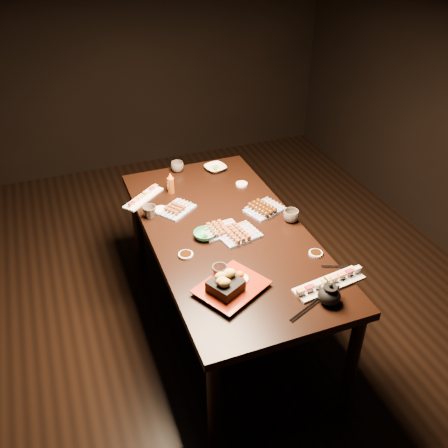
{
  "coord_description": "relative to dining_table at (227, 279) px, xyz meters",
  "views": [
    {
      "loc": [
        -0.83,
        -2.28,
        2.46
      ],
      "look_at": [
        0.05,
        0.03,
        0.77
      ],
      "focal_mm": 40.0,
      "sensor_mm": 36.0,
      "label": 1
    }
  ],
  "objects": [
    {
      "name": "teacup_far_left",
      "position": [
        -0.39,
        0.31,
        0.41
      ],
      "size": [
        0.09,
        0.09,
        0.08
      ],
      "primitive_type": "imported",
      "rotation": [
        0.0,
        0.0,
        -0.05
      ],
      "color": "#4F453D",
      "rests_on": "dining_table"
    },
    {
      "name": "teacup_far_right",
      "position": [
        -0.06,
        0.83,
        0.41
      ],
      "size": [
        0.11,
        0.11,
        0.07
      ],
      "primitive_type": "imported",
      "rotation": [
        0.0,
        0.0,
        0.17
      ],
      "color": "#4F453D",
      "rests_on": "dining_table"
    },
    {
      "name": "yakitori_plate_right",
      "position": [
        0.05,
        -0.07,
        0.4
      ],
      "size": [
        0.26,
        0.21,
        0.06
      ],
      "primitive_type": null,
      "rotation": [
        0.0,
        0.0,
        0.2
      ],
      "color": "#828EB6",
      "rests_on": "dining_table"
    },
    {
      "name": "edamame_bowl_green",
      "position": [
        -0.14,
        -0.02,
        0.4
      ],
      "size": [
        0.18,
        0.18,
        0.04
      ],
      "primitive_type": "imported",
      "rotation": [
        0.0,
        0.0,
        0.53
      ],
      "color": "#319768",
      "rests_on": "dining_table"
    },
    {
      "name": "sushi_platter_near",
      "position": [
        0.32,
        -0.64,
        0.4
      ],
      "size": [
        0.41,
        0.16,
        0.05
      ],
      "primitive_type": null,
      "rotation": [
        0.0,
        0.0,
        0.14
      ],
      "color": "white",
      "rests_on": "dining_table"
    },
    {
      "name": "tempura_tray",
      "position": [
        -0.17,
        -0.49,
        0.44
      ],
      "size": [
        0.42,
        0.39,
        0.12
      ],
      "primitive_type": null,
      "rotation": [
        0.0,
        0.0,
        0.48
      ],
      "color": "black",
      "rests_on": "dining_table"
    },
    {
      "name": "edamame_bowl_cream",
      "position": [
        0.2,
        0.74,
        0.39
      ],
      "size": [
        0.18,
        0.18,
        0.04
      ],
      "primitive_type": "imported",
      "rotation": [
        0.0,
        0.0,
        0.23
      ],
      "color": "#F5E4C8",
      "rests_on": "dining_table"
    },
    {
      "name": "tsukune_plate",
      "position": [
        0.3,
        0.13,
        0.4
      ],
      "size": [
        0.27,
        0.23,
        0.06
      ],
      "primitive_type": null,
      "rotation": [
        0.0,
        0.0,
        0.35
      ],
      "color": "#828EB6",
      "rests_on": "dining_table"
    },
    {
      "name": "condiment_bottle",
      "position": [
        -0.19,
        0.56,
        0.45
      ],
      "size": [
        0.05,
        0.05,
        0.14
      ],
      "primitive_type": "cylinder",
      "rotation": [
        0.0,
        0.0,
        0.19
      ],
      "color": "brown",
      "rests_on": "dining_table"
    },
    {
      "name": "chopsticks_near",
      "position": [
        0.13,
        -0.75,
        0.38
      ],
      "size": [
        0.23,
        0.11,
        0.01
      ],
      "primitive_type": null,
      "rotation": [
        0.0,
        0.0,
        0.39
      ],
      "color": "black",
      "rests_on": "dining_table"
    },
    {
      "name": "teacup_near_left",
      "position": [
        -0.19,
        -0.38,
        0.41
      ],
      "size": [
        0.09,
        0.09,
        0.08
      ],
      "primitive_type": "imported",
      "rotation": [
        0.0,
        0.0,
        0.1
      ],
      "color": "#4F453D",
      "rests_on": "dining_table"
    },
    {
      "name": "teacup_mid_right",
      "position": [
        0.4,
        -0.04,
        0.41
      ],
      "size": [
        0.1,
        0.1,
        0.08
      ],
      "primitive_type": "imported",
      "rotation": [
        0.0,
        0.0,
        0.01
      ],
      "color": "#4F453D",
      "rests_on": "dining_table"
    },
    {
      "name": "sauce_dish_east",
      "position": [
        0.29,
        0.48,
        0.38
      ],
      "size": [
        0.1,
        0.1,
        0.01
      ],
      "primitive_type": "cylinder",
      "rotation": [
        0.0,
        0.0,
        0.28
      ],
      "color": "white",
      "rests_on": "dining_table"
    },
    {
      "name": "ground",
      "position": [
        -0.05,
        0.02,
        -0.38
      ],
      "size": [
        5.0,
        5.0,
        0.0
      ],
      "primitive_type": "plane",
      "color": "black",
      "rests_on": "ground"
    },
    {
      "name": "sauce_dish_se",
      "position": [
        0.38,
        -0.39,
        0.38
      ],
      "size": [
        0.09,
        0.09,
        0.01
      ],
      "primitive_type": "cylinder",
      "rotation": [
        0.0,
        0.0,
        0.17
      ],
      "color": "white",
      "rests_on": "dining_table"
    },
    {
      "name": "sauce_dish_west",
      "position": [
        -0.3,
        -0.14,
        0.38
      ],
      "size": [
        0.11,
        0.11,
        0.01
      ],
      "primitive_type": "cylinder",
      "rotation": [
        0.0,
        0.0,
        0.33
      ],
      "color": "white",
      "rests_on": "dining_table"
    },
    {
      "name": "teapot",
      "position": [
        0.25,
        -0.74,
        0.43
      ],
      "size": [
        0.17,
        0.17,
        0.11
      ],
      "primitive_type": null,
      "rotation": [
        0.0,
        0.0,
        0.38
      ],
      "color": "black",
      "rests_on": "dining_table"
    },
    {
      "name": "sauce_dish_nw",
      "position": [
        -0.31,
        0.36,
        0.38
      ],
      "size": [
        0.09,
        0.09,
        0.02
      ],
      "primitive_type": "cylinder",
      "rotation": [
        0.0,
        0.0,
        0.0
      ],
      "color": "white",
      "rests_on": "dining_table"
    },
    {
      "name": "dining_table",
      "position": [
        0.0,
        0.0,
        0.0
      ],
      "size": [
        1.25,
        1.95,
        0.75
      ],
      "primitive_type": "cube",
      "rotation": [
        0.0,
        0.0,
        0.21
      ],
      "color": "black",
      "rests_on": "ground"
    },
    {
      "name": "yakitori_plate_left",
      "position": [
        -0.22,
        0.32,
        0.4
      ],
      "size": [
        0.27,
        0.25,
        0.06
      ],
      "primitive_type": null,
      "rotation": [
        0.0,
        0.0,
        0.62
      ],
      "color": "#828EB6",
      "rests_on": "dining_table"
    },
    {
      "name": "sushi_platter_far",
      "position": [
        -0.38,
        0.54,
        0.39
      ],
      "size": [
        0.31,
        0.28,
        0.04
      ],
      "primitive_type": null,
      "rotation": [
        0.0,
        0.0,
        3.83
      ],
      "color": "white",
      "rests_on": "dining_table"
    },
    {
      "name": "yakitori_plate_center",
      "position": [
        -0.03,
        0.01,
        0.4
      ],
      "size": [
        0.24,
        0.18,
        0.06
      ],
      "primitive_type": null,
      "rotation": [
        0.0,
        0.0,
        0.09
      ],
      "color": "#828EB6",
      "rests_on": "dining_table"
    },
    {
      "name": "chopsticks_se",
      "position": [
        0.45,
        -0.53,
        0.38
      ],
      "size": [
        0.2,
        0.09,
        0.01
      ],
      "primitive_type": null,
      "rotation": [
        0.0,
        0.0,
        -0.38
      ],
      "color": "black",
      "rests_on": "dining_table"
    }
  ]
}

